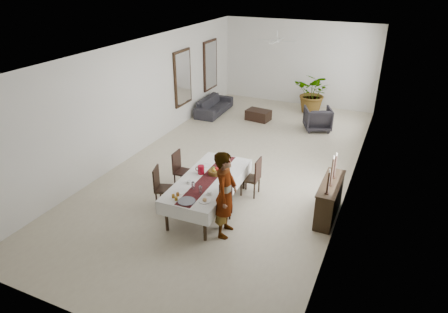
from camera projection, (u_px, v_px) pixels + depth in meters
floor at (238, 164)px, 11.14m from camera, size 6.00×12.00×0.00m
ceiling at (240, 47)px, 9.76m from camera, size 6.00×12.00×0.02m
wall_back at (298, 63)px, 15.38m from camera, size 6.00×0.02×3.20m
wall_front at (74, 237)px, 5.52m from camera, size 6.00×0.02×3.20m
wall_left at (144, 95)px, 11.57m from camera, size 0.02×12.00×3.20m
wall_right at (358, 126)px, 9.34m from camera, size 0.02×12.00×3.20m
dining_table_top at (208, 180)px, 8.82m from camera, size 1.06×2.40×0.05m
table_leg_fl at (167, 216)px, 8.19m from camera, size 0.07×0.07×0.69m
table_leg_fr at (205, 226)px, 7.89m from camera, size 0.07×0.07×0.69m
table_leg_bl at (212, 170)px, 10.07m from camera, size 0.07×0.07×0.69m
table_leg_br at (244, 176)px, 9.76m from camera, size 0.07×0.07×0.69m
tablecloth_top at (208, 179)px, 8.80m from camera, size 1.25×2.59×0.01m
tablecloth_drape_left at (185, 180)px, 9.07m from camera, size 0.09×2.55×0.30m
tablecloth_drape_right at (233, 189)px, 8.67m from camera, size 0.09×2.55×0.30m
tablecloth_drape_near at (181, 214)px, 7.81m from camera, size 1.17×0.05×0.30m
tablecloth_drape_far at (230, 161)px, 9.92m from camera, size 1.17×0.05×0.30m
table_runner at (208, 178)px, 8.80m from camera, size 0.42×2.48×0.00m
red_pitcher at (201, 170)px, 8.97m from camera, size 0.15×0.15×0.20m
pitcher_handle at (198, 169)px, 9.00m from camera, size 0.12×0.02×0.12m
wine_glass_near at (200, 190)px, 8.19m from camera, size 0.07×0.07×0.17m
wine_glass_mid at (193, 186)px, 8.35m from camera, size 0.07×0.07×0.17m
teacup_right at (209, 193)px, 8.19m from camera, size 0.09×0.09×0.06m
saucer_right at (209, 194)px, 8.20m from camera, size 0.15×0.15×0.01m
teacup_left at (189, 182)px, 8.60m from camera, size 0.09×0.09×0.06m
saucer_left at (189, 183)px, 8.61m from camera, size 0.15×0.15×0.01m
plate_near_right at (205, 201)px, 7.94m from camera, size 0.24×0.24×0.01m
bread_near_right at (205, 200)px, 7.93m from camera, size 0.09×0.09×0.09m
plate_near_left at (180, 191)px, 8.28m from camera, size 0.24×0.24×0.01m
plate_far_left at (206, 165)px, 9.36m from camera, size 0.24×0.24×0.01m
serving_tray at (187, 201)px, 7.93m from camera, size 0.36×0.36×0.02m
jam_jar_a at (176, 199)px, 7.97m from camera, size 0.06×0.06×0.07m
jam_jar_b at (173, 196)px, 8.06m from camera, size 0.06×0.06×0.07m
jam_jar_c at (178, 194)px, 8.12m from camera, size 0.06×0.06×0.07m
fruit_basket at (215, 172)px, 8.97m from camera, size 0.30×0.30×0.10m
fruit_red at (216, 169)px, 8.94m from camera, size 0.09×0.09×0.09m
fruit_green at (214, 168)px, 8.98m from camera, size 0.08×0.08×0.08m
fruit_yellow at (214, 170)px, 8.90m from camera, size 0.08×0.08×0.08m
chair_right_near_seat at (218, 202)px, 8.46m from camera, size 0.52×0.52×0.05m
chair_right_near_leg_fl at (220, 219)px, 8.34m from camera, size 0.05×0.05×0.44m
chair_right_near_leg_fr at (230, 211)px, 8.61m from camera, size 0.05×0.05×0.44m
chair_right_near_leg_bl at (206, 213)px, 8.52m from camera, size 0.05×0.05×0.44m
chair_right_near_leg_br at (216, 205)px, 8.79m from camera, size 0.05×0.05×0.44m
chair_right_near_back at (226, 192)px, 8.22m from camera, size 0.12×0.45×0.57m
chair_right_far_seat at (250, 178)px, 9.49m from camera, size 0.41×0.41×0.05m
chair_right_far_leg_fl at (254, 191)px, 9.39m from camera, size 0.04×0.04×0.40m
chair_right_far_leg_fr at (259, 185)px, 9.66m from camera, size 0.04×0.04×0.40m
chair_right_far_leg_bl at (241, 188)px, 9.51m from camera, size 0.04×0.04×0.40m
chair_right_far_leg_br at (246, 182)px, 9.78m from camera, size 0.04×0.04×0.40m
chair_right_far_back at (258, 170)px, 9.30m from camera, size 0.04×0.41×0.52m
chair_left_near_seat at (165, 189)px, 9.04m from camera, size 0.50×0.50×0.05m
chair_left_near_leg_fl at (160, 193)px, 9.31m from camera, size 0.05×0.05×0.40m
chair_left_near_leg_fr at (157, 201)px, 9.01m from camera, size 0.05×0.05×0.40m
chair_left_near_leg_bl at (174, 194)px, 9.27m from camera, size 0.05×0.05×0.40m
chair_left_near_leg_br at (171, 202)px, 8.97m from camera, size 0.05×0.05×0.40m
chair_left_near_back at (156, 178)px, 8.95m from camera, size 0.15×0.40×0.51m
chair_left_far_seat at (183, 172)px, 9.81m from camera, size 0.41×0.41×0.04m
chair_left_far_leg_fl at (181, 176)px, 10.09m from camera, size 0.04×0.04×0.39m
chair_left_far_leg_fr at (175, 181)px, 9.82m from camera, size 0.04×0.04×0.39m
chair_left_far_leg_bl at (193, 178)px, 9.98m from camera, size 0.04×0.04×0.39m
chair_left_far_leg_br at (186, 184)px, 9.71m from camera, size 0.04×0.04×0.39m
chair_left_far_back at (176, 161)px, 9.75m from camera, size 0.05×0.40×0.50m
woman at (225, 194)px, 7.86m from camera, size 0.52×0.72×1.84m
sideboard_body at (329, 200)px, 8.63m from camera, size 0.36×1.36×0.82m
sideboard_top at (331, 183)px, 8.45m from camera, size 0.40×1.42×0.03m
candlestick_near_base at (327, 193)px, 8.03m from camera, size 0.09×0.09×0.03m
candlestick_near_shaft at (328, 183)px, 7.92m from camera, size 0.05×0.05×0.45m
candlestick_near_candle at (330, 171)px, 7.81m from camera, size 0.03×0.03×0.07m
candlestick_mid_base at (330, 185)px, 8.33m from camera, size 0.09×0.09×0.03m
candlestick_mid_shaft at (332, 172)px, 8.19m from camera, size 0.05×0.05×0.59m
candlestick_mid_candle at (334, 157)px, 8.05m from camera, size 0.03×0.03×0.07m
candlestick_far_base at (334, 177)px, 8.63m from camera, size 0.09×0.09×0.03m
candlestick_far_shaft at (335, 166)px, 8.51m from camera, size 0.05×0.05×0.50m
candlestick_far_candle at (337, 154)px, 8.39m from camera, size 0.03×0.03×0.07m
sofa at (214, 105)px, 14.89m from camera, size 0.83×1.99×0.57m
armchair at (318, 119)px, 13.30m from camera, size 1.10×1.12×0.78m
coffee_table at (258, 115)px, 14.24m from camera, size 0.88×0.65×0.36m
potted_plant at (314, 93)px, 14.72m from camera, size 1.55×1.41×1.51m
mirror_frame_near at (183, 78)px, 13.36m from camera, size 0.06×1.05×1.85m
mirror_glass_near at (184, 78)px, 13.35m from camera, size 0.01×0.90×1.70m
mirror_frame_far at (210, 65)px, 15.09m from camera, size 0.06×1.05×1.85m
mirror_glass_far at (211, 65)px, 15.08m from camera, size 0.01×0.90×1.70m
fan_rod at (277, 34)px, 12.27m from camera, size 0.04×0.04×0.20m
fan_hub at (277, 41)px, 12.36m from camera, size 0.16×0.16×0.08m
fan_blade_n at (280, 39)px, 12.64m from camera, size 0.10×0.55×0.01m
fan_blade_s at (273, 42)px, 12.07m from camera, size 0.10×0.55×0.01m
fan_blade_e at (288, 41)px, 12.23m from camera, size 0.55×0.10×0.01m
fan_blade_w at (266, 40)px, 12.49m from camera, size 0.55×0.10×0.01m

